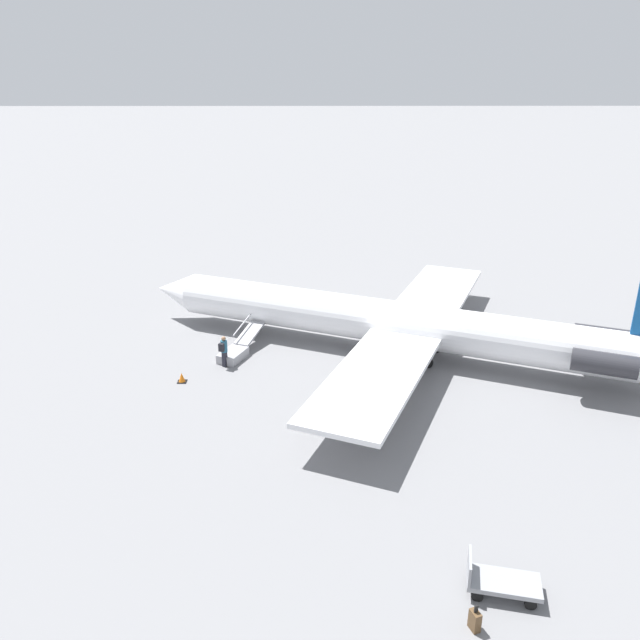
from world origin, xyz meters
TOP-DOWN VIEW (x-y plane):
  - ground_plane at (0.00, 0.00)m, footprint 600.00×600.00m
  - airplane_main at (-0.85, 0.36)m, footprint 29.91×23.59m
  - boarding_stairs at (8.55, 0.47)m, footprint 2.48×4.09m
  - passenger at (9.05, 1.72)m, footprint 0.45×0.57m
  - luggage_cart at (-1.44, 17.73)m, footprint 2.39×1.55m
  - suitcase at (-0.38, 19.07)m, footprint 0.33×0.41m
  - traffic_cone_near_stairs at (11.00, 3.57)m, footprint 0.47×0.47m

SIDE VIEW (x-z plane):
  - ground_plane at x=0.00m, z-range 0.00..0.00m
  - traffic_cone_near_stairs at x=11.00m, z-range -0.02..0.49m
  - suitcase at x=-0.38m, z-range -0.11..0.77m
  - boarding_stairs at x=8.55m, z-range -0.45..1.18m
  - luggage_cart at x=-1.44m, z-range -0.15..1.07m
  - passenger at x=9.05m, z-range 0.13..1.87m
  - airplane_main at x=-0.85m, z-range -1.29..5.10m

